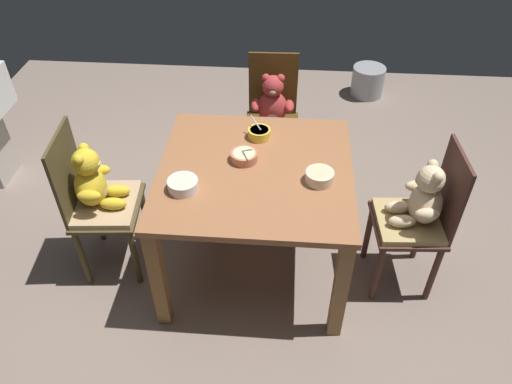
# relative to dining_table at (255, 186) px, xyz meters

# --- Properties ---
(ground_plane) EXTENTS (5.20, 5.20, 0.04)m
(ground_plane) POSITION_rel_dining_table_xyz_m (0.00, 0.00, -0.64)
(ground_plane) COLOR gray
(dining_table) EXTENTS (1.03, 1.02, 0.74)m
(dining_table) POSITION_rel_dining_table_xyz_m (0.00, 0.00, 0.00)
(dining_table) COLOR #935C39
(dining_table) RESTS_ON ground_plane
(teddy_chair_near_left) EXTENTS (0.40, 0.45, 0.93)m
(teddy_chair_near_left) POSITION_rel_dining_table_xyz_m (-0.89, -0.05, -0.06)
(teddy_chair_near_left) COLOR #483D22
(teddy_chair_near_left) RESTS_ON ground_plane
(teddy_chair_near_right) EXTENTS (0.39, 0.40, 0.92)m
(teddy_chair_near_right) POSITION_rel_dining_table_xyz_m (0.89, -0.05, -0.06)
(teddy_chair_near_right) COLOR #472A23
(teddy_chair_near_right) RESTS_ON ground_plane
(teddy_chair_far_center) EXTENTS (0.38, 0.43, 0.90)m
(teddy_chair_far_center) POSITION_rel_dining_table_xyz_m (0.05, 0.90, -0.07)
(teddy_chair_far_center) COLOR #4F3614
(teddy_chair_far_center) RESTS_ON ground_plane
(porridge_bowl_white_near_left) EXTENTS (0.15, 0.15, 0.06)m
(porridge_bowl_white_near_left) POSITION_rel_dining_table_xyz_m (-0.35, -0.19, 0.15)
(porridge_bowl_white_near_left) COLOR silver
(porridge_bowl_white_near_left) RESTS_ON dining_table
(porridge_bowl_yellow_far_center) EXTENTS (0.13, 0.13, 0.12)m
(porridge_bowl_yellow_far_center) POSITION_rel_dining_table_xyz_m (-0.00, 0.29, 0.15)
(porridge_bowl_yellow_far_center) COLOR yellow
(porridge_bowl_yellow_far_center) RESTS_ON dining_table
(porridge_bowl_cream_near_right) EXTENTS (0.15, 0.15, 0.06)m
(porridge_bowl_cream_near_right) POSITION_rel_dining_table_xyz_m (0.33, -0.08, 0.15)
(porridge_bowl_cream_near_right) COLOR beige
(porridge_bowl_cream_near_right) RESTS_ON dining_table
(porridge_bowl_terracotta_center) EXTENTS (0.15, 0.15, 0.12)m
(porridge_bowl_terracotta_center) POSITION_rel_dining_table_xyz_m (-0.07, 0.07, 0.15)
(porridge_bowl_terracotta_center) COLOR #BC7051
(porridge_bowl_terracotta_center) RESTS_ON dining_table
(metal_pail) EXTENTS (0.30, 0.30, 0.27)m
(metal_pail) POSITION_rel_dining_table_xyz_m (0.88, 2.15, -0.48)
(metal_pail) COLOR #93969B
(metal_pail) RESTS_ON ground_plane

